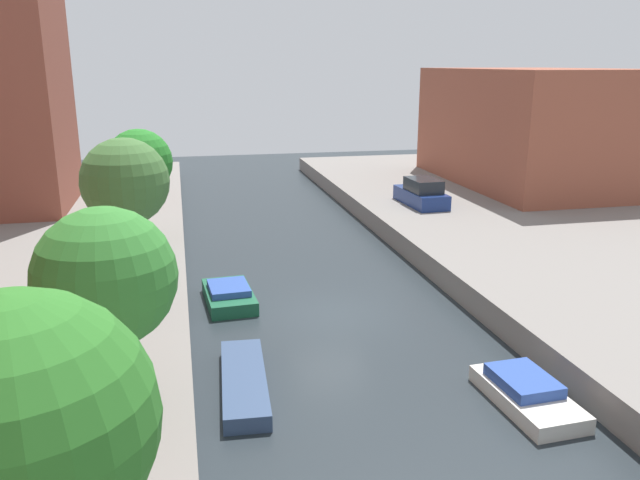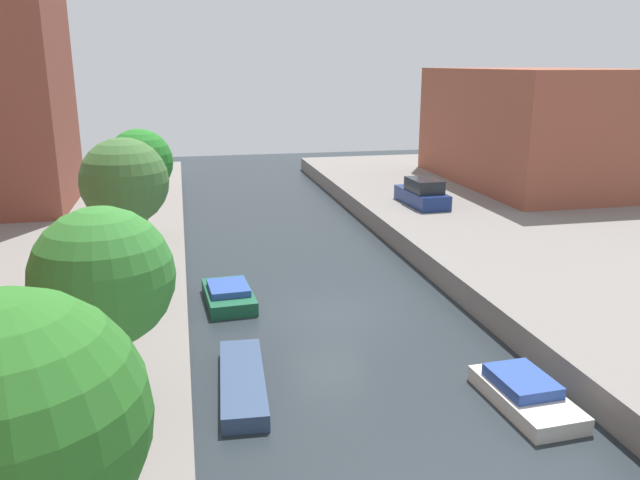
# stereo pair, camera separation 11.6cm
# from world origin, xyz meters

# --- Properties ---
(ground_plane) EXTENTS (84.00, 84.00, 0.00)m
(ground_plane) POSITION_xyz_m (0.00, 0.00, 0.00)
(ground_plane) COLOR #232B30
(low_block_right) EXTENTS (10.00, 15.92, 7.43)m
(low_block_right) POSITION_xyz_m (18.00, 17.40, 4.71)
(low_block_right) COLOR brown
(low_block_right) RESTS_ON quay_right
(street_tree_0) EXTENTS (2.75, 2.75, 5.68)m
(street_tree_0) POSITION_xyz_m (-6.70, -14.67, 5.26)
(street_tree_0) COLOR #4D3E2F
(street_tree_0) RESTS_ON quay_left
(street_tree_1) EXTENTS (3.08, 3.08, 4.88)m
(street_tree_1) POSITION_xyz_m (-6.70, -7.21, 4.32)
(street_tree_1) COLOR brown
(street_tree_1) RESTS_ON quay_left
(street_tree_2) EXTENTS (2.75, 2.75, 5.57)m
(street_tree_2) POSITION_xyz_m (-6.70, -0.35, 5.17)
(street_tree_2) COLOR brown
(street_tree_2) RESTS_ON quay_left
(street_tree_3) EXTENTS (2.86, 2.86, 5.05)m
(street_tree_3) POSITION_xyz_m (-6.70, 7.72, 4.59)
(street_tree_3) COLOR brown
(street_tree_3) RESTS_ON quay_left
(parked_car) EXTENTS (1.93, 4.20, 1.53)m
(parked_car) POSITION_xyz_m (8.29, 12.33, 1.64)
(parked_car) COLOR navy
(parked_car) RESTS_ON quay_right
(moored_boat_left_2) EXTENTS (1.49, 4.63, 0.45)m
(moored_boat_left_2) POSITION_xyz_m (-3.61, -4.80, 0.23)
(moored_boat_left_2) COLOR #33476B
(moored_boat_left_2) RESTS_ON ground_plane
(moored_boat_left_3) EXTENTS (1.89, 3.39, 0.74)m
(moored_boat_left_3) POSITION_xyz_m (-3.47, 1.91, 0.32)
(moored_boat_left_3) COLOR #195638
(moored_boat_left_3) RESTS_ON ground_plane
(moored_boat_right_2) EXTENTS (1.77, 3.48, 0.75)m
(moored_boat_right_2) POSITION_xyz_m (3.65, -7.23, 0.31)
(moored_boat_right_2) COLOR beige
(moored_boat_right_2) RESTS_ON ground_plane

